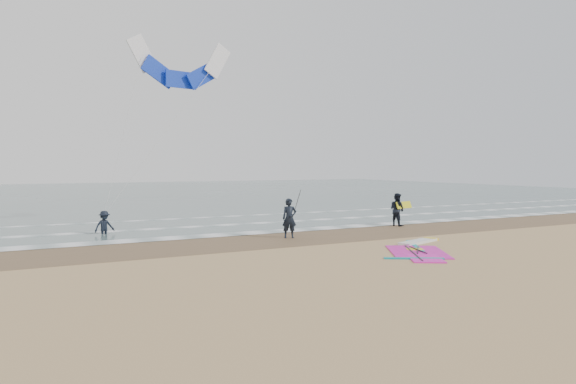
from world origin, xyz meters
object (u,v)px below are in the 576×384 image
windsurf_rig (419,249)px  person_standing (289,218)px  person_walking (397,210)px  surf_kite (181,69)px  person_wading (104,219)px

windsurf_rig → person_standing: bearing=120.4°
person_standing → person_walking: (7.54, 1.51, -0.01)m
windsurf_rig → surf_kite: (-6.04, 12.85, 8.75)m
person_walking → windsurf_rig: bearing=134.8°
person_walking → person_wading: bearing=64.0°
person_standing → person_wading: person_standing is taller
person_wading → surf_kite: (4.53, 2.34, 8.03)m
windsurf_rig → person_wading: 14.92m
surf_kite → person_standing: bearing=-68.8°
person_standing → surf_kite: surf_kite is taller
person_standing → person_walking: 7.69m
person_standing → surf_kite: bearing=127.0°
windsurf_rig → person_wading: size_ratio=3.33×
person_walking → surf_kite: (-10.47, 6.05, 7.87)m
windsurf_rig → person_standing: (-3.11, 5.29, 0.89)m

